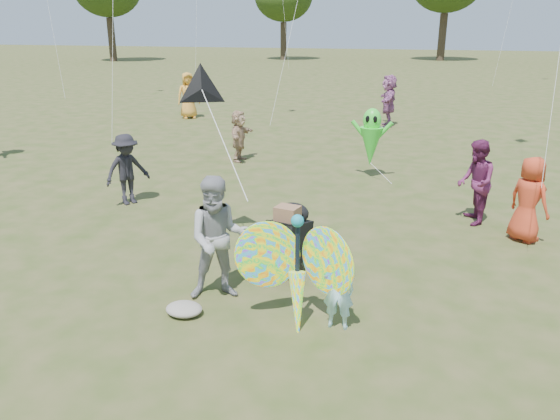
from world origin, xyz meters
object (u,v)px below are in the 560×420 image
object	(u,v)px
child_girl	(338,290)
alien_kite	(371,140)
adult_man	(219,238)
crowd_j	(389,101)
crowd_d	(239,136)
crowd_e	(476,182)
butterfly_kite	(297,272)
jogging_stroller	(289,234)
crowd_a	(529,199)
crowd_g	(188,95)
crowd_b	(127,169)

from	to	relation	value
child_girl	alien_kite	bearing A→B (deg)	-87.15
adult_man	crowd_j	xyz separation A→B (m)	(1.04, 14.32, 0.07)
crowd_d	crowd_e	bearing A→B (deg)	-120.24
butterfly_kite	alien_kite	size ratio (longest dim) A/B	1.00
crowd_d	jogging_stroller	size ratio (longest dim) A/B	1.28
child_girl	jogging_stroller	world-z (taller)	jogging_stroller
crowd_a	butterfly_kite	world-z (taller)	crowd_a
jogging_stroller	crowd_g	bearing A→B (deg)	132.77
crowd_b	adult_man	bearing A→B (deg)	-101.28
crowd_b	crowd_j	xyz separation A→B (m)	(4.47, 10.92, 0.19)
crowd_e	crowd_g	size ratio (longest dim) A/B	0.89
adult_man	jogging_stroller	bearing A→B (deg)	33.41
jogging_stroller	crowd_a	bearing A→B (deg)	44.89
crowd_j	butterfly_kite	world-z (taller)	crowd_j
crowd_d	child_girl	bearing A→B (deg)	-152.29
crowd_g	jogging_stroller	size ratio (longest dim) A/B	1.65
crowd_e	butterfly_kite	xyz separation A→B (m)	(-2.35, -4.57, -0.08)
jogging_stroller	butterfly_kite	bearing A→B (deg)	-59.33
child_girl	adult_man	world-z (taller)	adult_man
jogging_stroller	alien_kite	bearing A→B (deg)	96.78
crowd_g	crowd_j	world-z (taller)	crowd_j
crowd_d	alien_kite	world-z (taller)	alien_kite
jogging_stroller	butterfly_kite	size ratio (longest dim) A/B	0.64
crowd_d	crowd_g	size ratio (longest dim) A/B	0.78
crowd_g	crowd_j	size ratio (longest dim) A/B	0.97
crowd_e	alien_kite	world-z (taller)	alien_kite
crowd_e	crowd_g	world-z (taller)	crowd_g
alien_kite	adult_man	bearing A→B (deg)	-100.52
crowd_e	butterfly_kite	bearing A→B (deg)	-35.83
crowd_b	crowd_a	bearing A→B (deg)	-56.23
crowd_e	butterfly_kite	world-z (taller)	crowd_e
child_girl	crowd_j	xyz separation A→B (m)	(-0.70, 14.70, 0.42)
crowd_g	crowd_j	distance (m)	7.94
child_girl	jogging_stroller	xyz separation A→B (m)	(-1.02, 1.45, 0.09)
child_girl	crowd_d	size ratio (longest dim) A/B	0.74
crowd_a	jogging_stroller	xyz separation A→B (m)	(-3.70, -2.37, -0.15)
child_girl	crowd_e	bearing A→B (deg)	-112.98
crowd_j	jogging_stroller	bearing A→B (deg)	-7.94
crowd_b	crowd_e	size ratio (longest dim) A/B	0.93
adult_man	butterfly_kite	size ratio (longest dim) A/B	1.01
crowd_a	crowd_j	world-z (taller)	crowd_j
crowd_a	alien_kite	size ratio (longest dim) A/B	0.87
crowd_b	crowd_d	size ratio (longest dim) A/B	1.06
crowd_d	butterfly_kite	size ratio (longest dim) A/B	0.81
crowd_d	crowd_b	bearing A→B (deg)	167.36
adult_man	crowd_e	bearing A→B (deg)	26.37
adult_man	alien_kite	distance (m)	6.95
crowd_d	butterfly_kite	distance (m)	8.91
crowd_a	crowd_d	bearing A→B (deg)	12.16
butterfly_kite	crowd_j	bearing A→B (deg)	90.72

